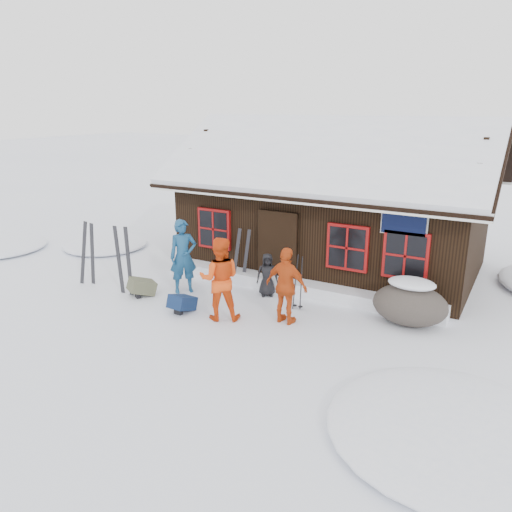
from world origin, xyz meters
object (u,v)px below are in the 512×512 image
object	(u,v)px
backpack_olive	(142,289)
ski_pair_left	(88,254)
skier_crouched	(267,275)
ski_poles	(298,283)
boulder	(410,303)
backpack_blue	(182,306)
skier_orange_left	(220,279)
skier_teal	(183,256)
skier_orange_right	(286,286)

from	to	relation	value
backpack_olive	ski_pair_left	bearing A→B (deg)	-148.55
skier_crouched	ski_poles	world-z (taller)	ski_poles
boulder	backpack_olive	world-z (taller)	boulder
boulder	backpack_blue	distance (m)	5.18
skier_orange_left	backpack_blue	distance (m)	1.27
skier_teal	skier_orange_left	distance (m)	2.01
skier_teal	boulder	world-z (taller)	skier_teal
ski_poles	ski_pair_left	bearing A→B (deg)	-168.33
skier_orange_right	skier_crouched	distance (m)	1.74
ski_poles	skier_crouched	bearing A→B (deg)	157.57
boulder	backpack_olive	bearing A→B (deg)	-165.82
backpack_blue	boulder	bearing A→B (deg)	25.32
ski_pair_left	backpack_blue	xyz separation A→B (m)	(3.36, -0.31, -0.69)
skier_teal	ski_pair_left	size ratio (longest dim) A/B	1.07
skier_crouched	backpack_blue	distance (m)	2.32
skier_orange_right	ski_pair_left	world-z (taller)	same
backpack_blue	skier_orange_left	bearing A→B (deg)	11.12
skier_orange_left	boulder	xyz separation A→B (m)	(3.81, 1.81, -0.47)
skier_crouched	backpack_olive	world-z (taller)	skier_crouched
skier_orange_right	boulder	distance (m)	2.76
skier_orange_left	backpack_blue	size ratio (longest dim) A/B	3.25
skier_orange_left	ski_pair_left	size ratio (longest dim) A/B	1.07
boulder	skier_orange_right	bearing A→B (deg)	-151.81
skier_orange_right	backpack_blue	world-z (taller)	skier_orange_right
ski_pair_left	boulder	bearing A→B (deg)	4.53
ski_poles	backpack_olive	size ratio (longest dim) A/B	2.22
skier_crouched	ski_poles	distance (m)	1.15
skier_crouched	backpack_blue	xyz separation A→B (m)	(-1.23, -1.92, -0.40)
skier_teal	skier_orange_right	world-z (taller)	skier_teal
boulder	backpack_blue	xyz separation A→B (m)	(-4.79, -1.94, -0.33)
backpack_blue	skier_orange_right	bearing A→B (deg)	18.56
skier_crouched	ski_poles	bearing A→B (deg)	-54.44
skier_teal	boulder	xyz separation A→B (m)	(5.57, 0.84, -0.47)
ski_pair_left	backpack_olive	distance (m)	1.94
ski_pair_left	ski_poles	bearing A→B (deg)	4.91
skier_teal	skier_orange_left	xyz separation A→B (m)	(1.76, -0.97, -0.00)
backpack_blue	skier_teal	bearing A→B (deg)	128.34
skier_orange_right	skier_crouched	bearing A→B (deg)	-42.25
skier_orange_left	skier_crouched	bearing A→B (deg)	-125.87
ski_pair_left	ski_poles	distance (m)	5.78
ski_pair_left	backpack_olive	bearing A→B (deg)	-5.90
boulder	backpack_blue	bearing A→B (deg)	-157.94
boulder	ski_poles	xyz separation A→B (m)	(-2.50, -0.46, 0.17)
skier_teal	backpack_blue	size ratio (longest dim) A/B	3.27
backpack_blue	backpack_olive	xyz separation A→B (m)	(-1.54, 0.34, 0.01)
skier_orange_left	ski_pair_left	world-z (taller)	skier_orange_left
skier_crouched	boulder	bearing A→B (deg)	-31.68
ski_poles	backpack_olive	distance (m)	4.03
boulder	skier_teal	bearing A→B (deg)	-171.45
skier_orange_left	ski_poles	xyz separation A→B (m)	(1.31, 1.35, -0.30)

